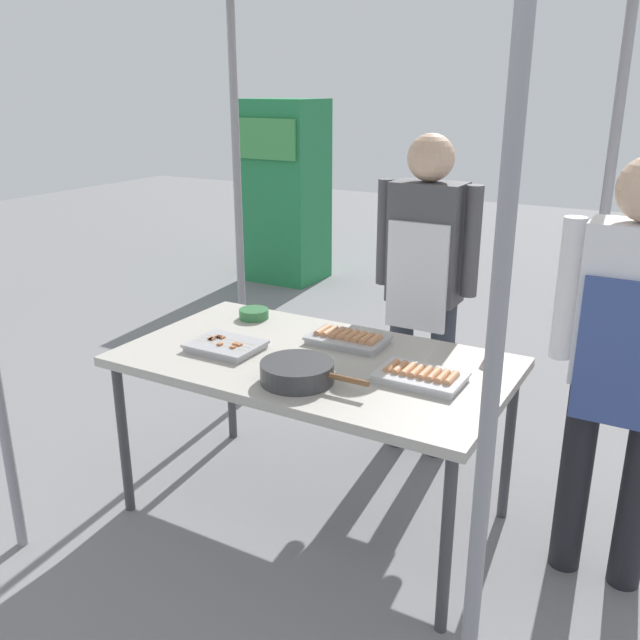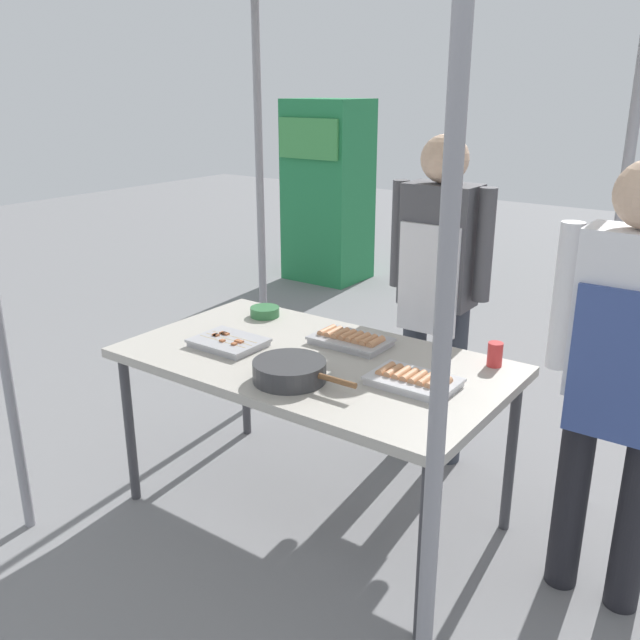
# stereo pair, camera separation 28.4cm
# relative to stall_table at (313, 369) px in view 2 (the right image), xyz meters

# --- Properties ---
(ground_plane) EXTENTS (18.00, 18.00, 0.00)m
(ground_plane) POSITION_rel_stall_table_xyz_m (0.00, 0.00, -0.70)
(ground_plane) COLOR slate
(stall_table) EXTENTS (1.60, 0.90, 0.75)m
(stall_table) POSITION_rel_stall_table_xyz_m (0.00, 0.00, 0.00)
(stall_table) COLOR #B7B2A8
(stall_table) RESTS_ON ground
(tray_grilled_sausages) EXTENTS (0.34, 0.21, 0.05)m
(tray_grilled_sausages) POSITION_rel_stall_table_xyz_m (0.05, 0.22, 0.08)
(tray_grilled_sausages) COLOR #ADADB2
(tray_grilled_sausages) RESTS_ON stall_table
(tray_meat_skewers) EXTENTS (0.30, 0.23, 0.04)m
(tray_meat_skewers) POSITION_rel_stall_table_xyz_m (-0.37, -0.11, 0.07)
(tray_meat_skewers) COLOR #ADADB2
(tray_meat_skewers) RESTS_ON stall_table
(tray_pork_links) EXTENTS (0.33, 0.22, 0.05)m
(tray_pork_links) POSITION_rel_stall_table_xyz_m (0.47, -0.01, 0.07)
(tray_pork_links) COLOR silver
(tray_pork_links) RESTS_ON stall_table
(cooking_wok) EXTENTS (0.44, 0.28, 0.08)m
(cooking_wok) POSITION_rel_stall_table_xyz_m (0.07, -0.24, 0.10)
(cooking_wok) COLOR #38383A
(cooking_wok) RESTS_ON stall_table
(condiment_bowl) EXTENTS (0.14, 0.14, 0.05)m
(condiment_bowl) POSITION_rel_stall_table_xyz_m (-0.51, 0.30, 0.08)
(condiment_bowl) COLOR #33723F
(condiment_bowl) RESTS_ON stall_table
(drink_cup_near_edge) EXTENTS (0.06, 0.06, 0.10)m
(drink_cup_near_edge) POSITION_rel_stall_table_xyz_m (0.65, 0.35, 0.10)
(drink_cup_near_edge) COLOR red
(drink_cup_near_edge) RESTS_ON stall_table
(vendor_woman) EXTENTS (0.52, 0.23, 1.62)m
(vendor_woman) POSITION_rel_stall_table_xyz_m (0.18, 0.77, 0.26)
(vendor_woman) COLOR #333842
(vendor_woman) RESTS_ON ground
(customer_nearby) EXTENTS (0.52, 0.23, 1.61)m
(customer_nearby) POSITION_rel_stall_table_xyz_m (1.16, 0.19, 0.26)
(customer_nearby) COLOR black
(customer_nearby) RESTS_ON ground
(neighbor_stall_right) EXTENTS (0.72, 0.63, 1.71)m
(neighbor_stall_right) POSITION_rel_stall_table_xyz_m (-2.25, 3.31, 0.16)
(neighbor_stall_right) COLOR #237F47
(neighbor_stall_right) RESTS_ON ground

